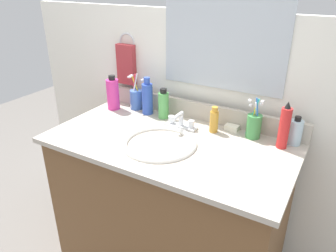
% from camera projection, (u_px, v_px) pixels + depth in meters
% --- Properties ---
extents(vanity_cabinet, '(1.06, 0.54, 0.75)m').
position_uv_depth(vanity_cabinet, '(169.00, 211.00, 1.61)').
color(vanity_cabinet, brown).
rests_on(vanity_cabinet, ground_plane).
extents(countertop, '(1.10, 0.58, 0.02)m').
position_uv_depth(countertop, '(169.00, 143.00, 1.45)').
color(countertop, '#B2A899').
rests_on(countertop, vanity_cabinet).
extents(backsplash, '(1.10, 0.02, 0.09)m').
position_uv_depth(backsplash, '(197.00, 110.00, 1.64)').
color(backsplash, '#B2A899').
rests_on(backsplash, countertop).
extents(back_wall, '(2.20, 0.04, 1.30)m').
position_uv_depth(back_wall, '(200.00, 135.00, 1.76)').
color(back_wall, white).
rests_on(back_wall, ground_plane).
extents(mirror_panel, '(0.60, 0.01, 0.56)m').
position_uv_depth(mirror_panel, '(224.00, 29.00, 1.45)').
color(mirror_panel, '#B2BCC6').
extents(towel_ring, '(0.10, 0.01, 0.10)m').
position_uv_depth(towel_ring, '(127.00, 42.00, 1.75)').
color(towel_ring, silver).
extents(hand_towel, '(0.11, 0.04, 0.22)m').
position_uv_depth(hand_towel, '(126.00, 64.00, 1.79)').
color(hand_towel, '#A53338').
extents(sink_basin, '(0.33, 0.33, 0.11)m').
position_uv_depth(sink_basin, '(159.00, 150.00, 1.42)').
color(sink_basin, white).
rests_on(sink_basin, countertop).
extents(faucet, '(0.16, 0.10, 0.08)m').
position_uv_depth(faucet, '(180.00, 123.00, 1.55)').
color(faucet, silver).
rests_on(faucet, countertop).
extents(bottle_soap_pink, '(0.07, 0.07, 0.19)m').
position_uv_depth(bottle_soap_pink, '(113.00, 94.00, 1.75)').
color(bottle_soap_pink, '#D8338C').
rests_on(bottle_soap_pink, countertop).
extents(bottle_oil_amber, '(0.04, 0.04, 0.12)m').
position_uv_depth(bottle_oil_amber, '(214.00, 121.00, 1.50)').
color(bottle_oil_amber, gold).
rests_on(bottle_oil_amber, countertop).
extents(bottle_gel_clear, '(0.06, 0.06, 0.13)m').
position_uv_depth(bottle_gel_clear, '(296.00, 132.00, 1.39)').
color(bottle_gel_clear, silver).
rests_on(bottle_gel_clear, countertop).
extents(bottle_shampoo_blue, '(0.06, 0.06, 0.20)m').
position_uv_depth(bottle_shampoo_blue, '(147.00, 98.00, 1.68)').
color(bottle_shampoo_blue, '#2D4CB2').
rests_on(bottle_shampoo_blue, countertop).
extents(bottle_spray_red, '(0.04, 0.04, 0.21)m').
position_uv_depth(bottle_spray_red, '(284.00, 127.00, 1.34)').
color(bottle_spray_red, red).
rests_on(bottle_spray_red, countertop).
extents(bottle_toner_green, '(0.05, 0.05, 0.16)m').
position_uv_depth(bottle_toner_green, '(163.00, 105.00, 1.64)').
color(bottle_toner_green, '#4C9E4C').
rests_on(bottle_toner_green, countertop).
extents(cup_green, '(0.07, 0.07, 0.19)m').
position_uv_depth(cup_green, '(254.00, 125.00, 1.44)').
color(cup_green, '#3F8C47').
rests_on(cup_green, countertop).
extents(cup_blue_plastic, '(0.08, 0.07, 0.20)m').
position_uv_depth(cup_blue_plastic, '(136.00, 99.00, 1.76)').
color(cup_blue_plastic, '#3F66B7').
rests_on(cup_blue_plastic, countertop).
extents(soap_bar, '(0.06, 0.04, 0.02)m').
position_uv_depth(soap_bar, '(232.00, 128.00, 1.53)').
color(soap_bar, white).
rests_on(soap_bar, countertop).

